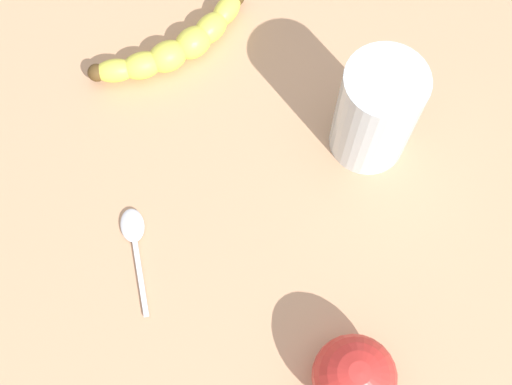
% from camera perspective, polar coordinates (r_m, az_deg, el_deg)
% --- Properties ---
extents(wooden_tabletop, '(1.20, 1.20, 0.03)m').
position_cam_1_polar(wooden_tabletop, '(0.71, 1.80, 1.01)').
color(wooden_tabletop, tan).
rests_on(wooden_tabletop, ground).
extents(banana, '(0.06, 0.20, 0.03)m').
position_cam_1_polar(banana, '(0.76, -6.79, 12.25)').
color(banana, '#DED84B').
rests_on(banana, wooden_tabletop).
extents(smoothie_glass, '(0.08, 0.08, 0.13)m').
position_cam_1_polar(smoothie_glass, '(0.67, 10.07, 6.49)').
color(smoothie_glass, silver).
rests_on(smoothie_glass, wooden_tabletop).
extents(apple_fruit, '(0.08, 0.08, 0.08)m').
position_cam_1_polar(apple_fruit, '(0.62, 8.32, -15.22)').
color(apple_fruit, red).
rests_on(apple_fruit, wooden_tabletop).
extents(teaspoon, '(0.11, 0.05, 0.01)m').
position_cam_1_polar(teaspoon, '(0.68, -10.35, -3.28)').
color(teaspoon, silver).
rests_on(teaspoon, wooden_tabletop).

